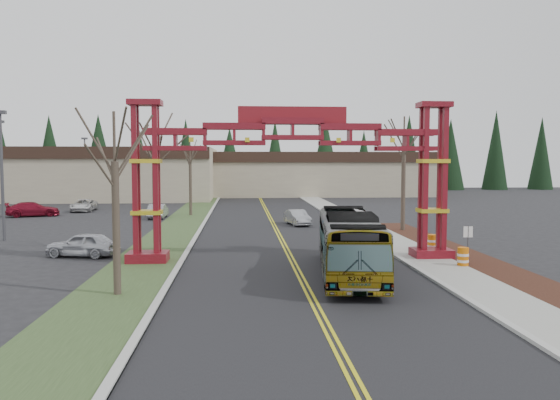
{
  "coord_description": "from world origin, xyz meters",
  "views": [
    {
      "loc": [
        -2.85,
        -12.18,
        5.61
      ],
      "look_at": [
        -0.87,
        15.49,
        3.62
      ],
      "focal_mm": 35.0,
      "sensor_mm": 36.0,
      "label": 1
    }
  ],
  "objects": [
    {
      "name": "parked_car_mid_a",
      "position": [
        -23.88,
        44.38,
        0.73
      ],
      "size": [
        5.46,
        3.56,
        1.47
      ],
      "primitive_type": "imported",
      "rotation": [
        0.0,
        0.0,
        1.89
      ],
      "color": "maroon",
      "rests_on": "ground"
    },
    {
      "name": "barrel_mid",
      "position": [
        8.85,
        20.21,
        0.55
      ],
      "size": [
        0.6,
        0.6,
        1.11
      ],
      "color": "#D4690B",
      "rests_on": "ground"
    },
    {
      "name": "silver_sedan",
      "position": [
        2.06,
        35.06,
        0.66
      ],
      "size": [
        2.21,
        4.24,
        1.33
      ],
      "primitive_type": "imported",
      "rotation": [
        0.0,
        0.0,
        0.21
      ],
      "color": "#A5A8AD",
      "rests_on": "ground"
    },
    {
      "name": "parked_car_far_b",
      "position": [
        -20.36,
        49.87,
        0.68
      ],
      "size": [
        2.46,
        4.97,
        1.35
      ],
      "primitive_type": "imported",
      "rotation": [
        0.0,
        0.0,
        0.04
      ],
      "color": "silver",
      "rests_on": "ground"
    },
    {
      "name": "transit_bus",
      "position": [
        2.42,
        14.0,
        1.57
      ],
      "size": [
        3.99,
        11.49,
        3.13
      ],
      "primitive_type": "imported",
      "rotation": [
        0.0,
        0.0,
        -0.12
      ],
      "color": "#AEB2B6",
      "rests_on": "ground"
    },
    {
      "name": "bare_tree_median_mid",
      "position": [
        -8.0,
        21.01,
        6.24
      ],
      "size": [
        3.33,
        3.33,
        8.48
      ],
      "color": "#382D26",
      "rests_on": "ground"
    },
    {
      "name": "retail_building_west",
      "position": [
        -30.0,
        71.96,
        3.76
      ],
      "size": [
        46.0,
        22.3,
        7.5
      ],
      "color": "gray",
      "rests_on": "ground"
    },
    {
      "name": "landscape_strip",
      "position": [
        10.2,
        10.0,
        0.06
      ],
      "size": [
        2.6,
        50.0,
        0.12
      ],
      "primitive_type": "cube",
      "color": "black",
      "rests_on": "ground"
    },
    {
      "name": "bare_tree_median_near",
      "position": [
        -8.0,
        10.59,
        5.54
      ],
      "size": [
        3.1,
        3.1,
        7.62
      ],
      "color": "#382D26",
      "rests_on": "ground"
    },
    {
      "name": "barrel_north",
      "position": [
        9.43,
        21.21,
        0.48
      ],
      "size": [
        0.52,
        0.52,
        0.96
      ],
      "color": "#D4690B",
      "rests_on": "ground"
    },
    {
      "name": "bare_tree_median_far",
      "position": [
        -8.0,
        43.93,
        5.89
      ],
      "size": [
        3.03,
        3.03,
        7.93
      ],
      "color": "#382D26",
      "rests_on": "ground"
    },
    {
      "name": "lane_line_left",
      "position": [
        -0.12,
        25.0,
        0.03
      ],
      "size": [
        0.12,
        100.0,
        0.01
      ],
      "primitive_type": "cube",
      "color": "gold",
      "rests_on": "road"
    },
    {
      "name": "light_pole_mid",
      "position": [
        -27.15,
        45.11,
        5.61
      ],
      "size": [
        0.84,
        0.42,
        9.69
      ],
      "color": "#3F3F44",
      "rests_on": "ground"
    },
    {
      "name": "light_pole_far",
      "position": [
        -23.36,
        61.54,
        5.02
      ],
      "size": [
        0.75,
        0.38,
        8.68
      ],
      "color": "#3F3F44",
      "rests_on": "ground"
    },
    {
      "name": "parked_car_far_a",
      "position": [
        -11.0,
        41.76,
        0.71
      ],
      "size": [
        1.52,
        4.31,
        1.42
      ],
      "primitive_type": "imported",
      "rotation": [
        0.0,
        0.0,
        3.14
      ],
      "color": "#A3A4AA",
      "rests_on": "ground"
    },
    {
      "name": "barrel_south",
      "position": [
        8.73,
        15.3,
        0.55
      ],
      "size": [
        0.59,
        0.59,
        1.09
      ],
      "color": "#D4690B",
      "rests_on": "ground"
    },
    {
      "name": "grass_median",
      "position": [
        -8.0,
        25.0,
        0.04
      ],
      "size": [
        4.0,
        110.0,
        0.08
      ],
      "primitive_type": "cube",
      "color": "#324623",
      "rests_on": "ground"
    },
    {
      "name": "light_pole_near",
      "position": [
        -19.5,
        27.2,
        5.27
      ],
      "size": [
        0.79,
        0.39,
        9.1
      ],
      "color": "#3F3F44",
      "rests_on": "ground"
    },
    {
      "name": "sidewalk_right",
      "position": [
        7.6,
        25.0,
        0.08
      ],
      "size": [
        2.6,
        110.0,
        0.14
      ],
      "primitive_type": "cube",
      "color": "gray",
      "rests_on": "ground"
    },
    {
      "name": "street_sign",
      "position": [
        9.2,
        15.83,
        1.53
      ],
      "size": [
        0.49,
        0.07,
        2.13
      ],
      "color": "#3F3F44",
      "rests_on": "ground"
    },
    {
      "name": "bare_tree_right_far",
      "position": [
        10.0,
        30.19,
        6.82
      ],
      "size": [
        3.39,
        3.39,
        9.11
      ],
      "color": "#382D26",
      "rests_on": "ground"
    },
    {
      "name": "road",
      "position": [
        0.0,
        25.0,
        0.01
      ],
      "size": [
        12.0,
        110.0,
        0.02
      ],
      "primitive_type": "cube",
      "color": "black",
      "rests_on": "ground"
    },
    {
      "name": "curb_left",
      "position": [
        -6.15,
        25.0,
        0.07
      ],
      "size": [
        0.3,
        110.0,
        0.15
      ],
      "primitive_type": "cube",
      "color": "#ADAEA8",
      "rests_on": "ground"
    },
    {
      "name": "parked_car_near_a",
      "position": [
        -12.13,
        20.27,
        0.72
      ],
      "size": [
        4.47,
        2.53,
        1.44
      ],
      "primitive_type": "imported",
      "rotation": [
        0.0,
        0.0,
        4.5
      ],
      "color": "silver",
      "rests_on": "ground"
    },
    {
      "name": "retail_building_east",
      "position": [
        10.0,
        79.95,
        3.51
      ],
      "size": [
        38.0,
        20.3,
        7.0
      ],
      "color": "gray",
      "rests_on": "ground"
    },
    {
      "name": "lane_line_right",
      "position": [
        0.12,
        25.0,
        0.03
      ],
      "size": [
        0.12,
        100.0,
        0.01
      ],
      "primitive_type": "cube",
      "color": "gold",
      "rests_on": "road"
    },
    {
      "name": "conifer_treeline",
      "position": [
        0.25,
        92.0,
        6.49
      ],
      "size": [
        116.1,
        5.6,
        13.0
      ],
      "color": "black",
      "rests_on": "ground"
    },
    {
      "name": "gateway_arch",
      "position": [
        0.0,
        18.0,
        5.98
      ],
      "size": [
        18.2,
        1.6,
        8.9
      ],
      "color": "#600C14",
      "rests_on": "ground"
    },
    {
      "name": "curb_right",
      "position": [
        6.15,
        25.0,
        0.07
      ],
      "size": [
        0.3,
        110.0,
        0.15
      ],
      "primitive_type": "cube",
      "color": "#ADAEA8",
      "rests_on": "ground"
    }
  ]
}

